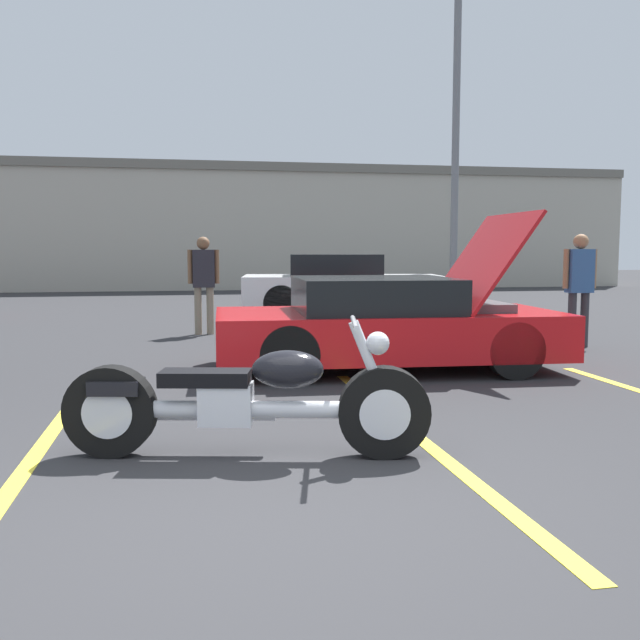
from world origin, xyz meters
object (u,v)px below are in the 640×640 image
object	(u,v)px
show_car_hood_open	(389,324)
parked_car_right_row	(341,287)
motorcycle	(246,402)
spectator_near_motorcycle	(580,280)
light_pole	(459,128)
spectator_by_show_car	(204,277)

from	to	relation	value
show_car_hood_open	parked_car_right_row	size ratio (longest dim) A/B	0.94
motorcycle	show_car_hood_open	size ratio (longest dim) A/B	0.61
motorcycle	spectator_near_motorcycle	xyz separation A→B (m)	(5.22, 4.62, 0.59)
motorcycle	spectator_near_motorcycle	size ratio (longest dim) A/B	1.52
light_pole	show_car_hood_open	xyz separation A→B (m)	(-4.20, -8.52, -3.77)
light_pole	show_car_hood_open	world-z (taller)	light_pole
motorcycle	show_car_hood_open	world-z (taller)	show_car_hood_open
parked_car_right_row	motorcycle	bearing A→B (deg)	-97.95
parked_car_right_row	light_pole	bearing A→B (deg)	39.08
light_pole	spectator_by_show_car	bearing A→B (deg)	-143.71
parked_car_right_row	spectator_by_show_car	size ratio (longest dim) A/B	2.67
motorcycle	spectator_near_motorcycle	distance (m)	7.00
light_pole	parked_car_right_row	bearing A→B (deg)	-149.10
light_pole	spectator_near_motorcycle	bearing A→B (deg)	-97.51
motorcycle	parked_car_right_row	bearing A→B (deg)	85.44
light_pole	motorcycle	xyz separation A→B (m)	(-6.17, -11.78, -3.93)
motorcycle	spectator_by_show_car	bearing A→B (deg)	102.26
light_pole	show_car_hood_open	bearing A→B (deg)	-116.26
parked_car_right_row	spectator_near_motorcycle	xyz separation A→B (m)	(2.39, -5.17, 0.34)
motorcycle	parked_car_right_row	size ratio (longest dim) A/B	0.57
spectator_near_motorcycle	light_pole	bearing A→B (deg)	82.49
light_pole	spectator_near_motorcycle	xyz separation A→B (m)	(-0.94, -7.17, -3.35)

